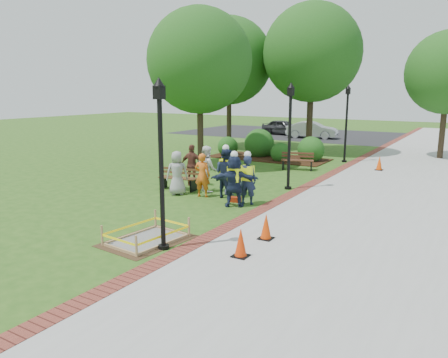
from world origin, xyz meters
The scene contains 34 objects.
ground centered at (0.00, 0.00, 0.00)m, with size 100.00×100.00×0.00m, color #285116.
sidewalk centered at (5.00, 10.00, 0.01)m, with size 6.00×60.00×0.02m, color #9E9E99.
brick_edging centered at (1.75, 10.00, 0.01)m, with size 0.50×60.00×0.03m, color maroon.
mulch_bed centered at (-3.00, 12.00, 0.02)m, with size 7.00×3.00×0.05m, color #381E0F.
parking_lot centered at (0.00, 27.00, 0.00)m, with size 36.00×12.00×0.01m, color black.
wet_concrete_pad centered at (0.51, -2.78, 0.23)m, with size 1.92×2.46×0.55m.
bench_near centered at (-2.50, 2.59, 0.27)m, with size 1.65×0.75×0.86m.
bench_far centered at (-0.08, 9.30, 0.28)m, with size 1.69×1.01×0.87m.
cone_front centered at (3.20, -2.49, 0.35)m, with size 0.37×0.37×0.74m.
cone_back centered at (3.16, -1.02, 0.35)m, with size 0.37×0.37×0.73m.
cone_far centered at (3.50, 11.28, 0.35)m, with size 0.37×0.37×0.73m.
toolbox centered at (0.48, 2.05, 0.09)m, with size 0.37×0.21×0.19m, color #96240B.
lamp_near centered at (1.25, -3.00, 2.48)m, with size 0.28×0.28×4.26m.
lamp_mid centered at (1.25, 5.00, 2.48)m, with size 0.28×0.28×4.26m.
lamp_far centered at (1.25, 13.00, 2.48)m, with size 0.28×0.28×4.26m.
tree_left centered at (-4.81, 7.59, 5.40)m, with size 5.31×5.31×8.06m.
tree_back centered at (-1.74, 15.35, 6.21)m, with size 6.03×6.03×9.23m.
tree_right centered at (5.70, 17.28, 4.94)m, with size 4.74×4.74×7.32m.
tree_far centered at (-7.45, 14.99, 5.90)m, with size 5.85×5.85×8.83m.
shrub_a centered at (-5.70, 11.88, 0.00)m, with size 1.25×1.25×1.25m, color #1E4E16.
shrub_b centered at (-3.81, 12.43, 0.00)m, with size 1.81×1.81×1.81m, color #1E4E16.
shrub_c centered at (-1.94, 11.43, 0.00)m, with size 1.14×1.14×1.14m, color #1E4E16.
shrub_d centered at (-0.48, 12.30, 0.00)m, with size 1.52×1.52×1.52m, color #1E4E16.
shrub_e centered at (-3.14, 12.82, 0.00)m, with size 0.87×0.87×0.87m, color #1E4E16.
casual_person_a centered at (-2.02, 1.90, 0.85)m, with size 0.64×0.62×1.69m.
casual_person_b centered at (-1.00, 2.10, 0.83)m, with size 0.59×0.45×1.66m.
casual_person_c centered at (-1.36, 2.97, 0.91)m, with size 0.69×0.64×1.82m.
casual_person_d centered at (-2.47, 3.53, 0.87)m, with size 0.63×0.49×1.74m.
casual_person_e centered at (-0.29, 2.90, 0.84)m, with size 0.59×0.44×1.68m.
hivis_worker_a centered at (0.72, 1.51, 0.96)m, with size 0.68×0.58×1.94m.
hivis_worker_b centered at (0.96, 2.02, 0.94)m, with size 0.62×0.47×1.89m.
hivis_worker_c centered at (-0.19, 2.47, 0.98)m, with size 0.65×0.47×2.00m.
parked_car_a centered at (-7.91, 25.39, 0.00)m, with size 4.52×1.97×1.48m, color #2A2B2D.
parked_car_b centered at (-4.68, 24.02, 0.00)m, with size 4.65×2.02×1.52m, color #ADADB2.
Camera 1 is at (8.00, -11.19, 3.95)m, focal length 35.00 mm.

